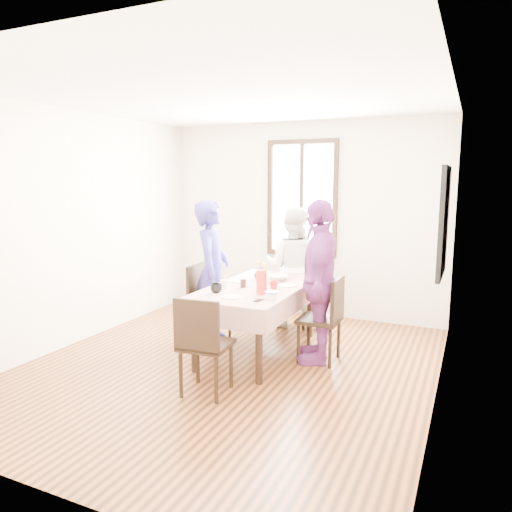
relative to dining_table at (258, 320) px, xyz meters
The scene contains 31 objects.
ground 0.64m from the dining_table, 101.57° to the right, with size 4.50×4.50×0.00m, color black.
back_wall 2.00m from the dining_table, 93.41° to the left, with size 4.00×4.00×0.00m, color beige.
right_wall 2.19m from the dining_table, 14.97° to the right, with size 4.50×4.50×0.00m, color beige.
window_frame 2.15m from the dining_table, 93.45° to the left, with size 1.02×0.06×1.62m, color black.
window_pane 2.15m from the dining_table, 93.43° to the left, with size 0.90×0.02×1.50m, color white.
art_poster 2.22m from the dining_table, ahead, with size 0.04×0.76×0.96m, color red.
dining_table is the anchor object (origin of this frame).
tablecloth 0.38m from the dining_table, ahead, with size 0.95×1.75×0.01m, color #530400.
chair_left 0.71m from the dining_table, 167.48° to the left, with size 0.42×0.42×0.91m, color black.
chair_right 0.70m from the dining_table, ahead, with size 0.42×0.42×0.91m, color black.
chair_far 1.13m from the dining_table, 90.00° to the left, with size 0.42×0.42×0.91m, color black.
chair_near 1.13m from the dining_table, 90.00° to the right, with size 0.42×0.42×0.91m, color black.
person_left 0.83m from the dining_table, 167.15° to the left, with size 0.61×0.40×1.68m, color navy.
person_far 1.18m from the dining_table, 90.00° to the left, with size 0.76×0.59×1.57m, color white.
person_right 0.83m from the dining_table, ahead, with size 1.01×0.42×1.72m, color #7B307A.
mug_black 0.69m from the dining_table, 118.71° to the right, with size 0.12×0.12×0.09m, color black.
mug_flag 0.50m from the dining_table, 24.05° to the right, with size 0.10×0.10×0.09m, color red.
mug_green 0.55m from the dining_table, 113.90° to the left, with size 0.09×0.09×0.07m, color #0C7226.
serving_bowl 0.56m from the dining_table, 76.75° to the left, with size 0.24×0.24×0.06m, color white.
juice_carton 0.64m from the dining_table, 60.08° to the right, with size 0.08×0.08×0.25m, color red.
butter_tub 0.71m from the dining_table, 52.49° to the right, with size 0.11×0.11×0.06m, color white.
jam_jar 0.47m from the dining_table, 128.75° to the right, with size 0.06×0.06×0.09m, color black.
drinking_glass 0.59m from the dining_table, 132.30° to the right, with size 0.07×0.07×0.10m, color silver.
smartphone 0.76m from the dining_table, 65.02° to the right, with size 0.06×0.12×0.01m, color black.
flower_vase 0.47m from the dining_table, 86.98° to the left, with size 0.07×0.07×0.14m, color silver.
plate_left 0.50m from the dining_table, 161.38° to the left, with size 0.20×0.20×0.01m, color white.
plate_right 0.51m from the dining_table, 23.44° to the left, with size 0.20×0.20×0.01m, color white.
plate_far 0.74m from the dining_table, 89.78° to the left, with size 0.20×0.20×0.01m, color white.
plate_near 0.71m from the dining_table, 91.73° to the right, with size 0.20×0.20×0.01m, color white.
butter_lid 0.73m from the dining_table, 52.49° to the right, with size 0.12×0.12×0.01m, color blue.
flower_bunch 0.59m from the dining_table, 86.98° to the left, with size 0.09×0.09×0.10m, color yellow, non-canonical shape.
Camera 1 is at (2.22, -4.16, 1.91)m, focal length 33.57 mm.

